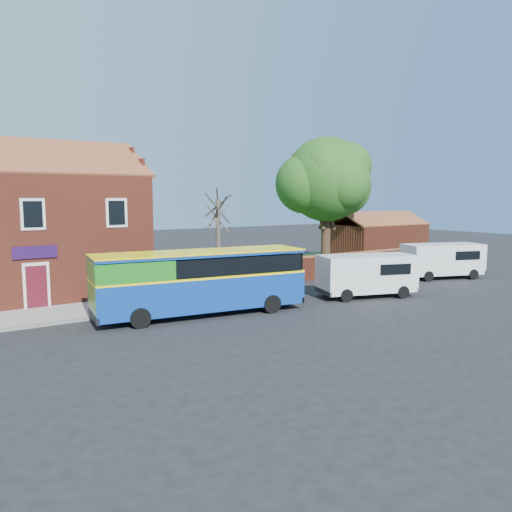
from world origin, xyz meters
TOP-DOWN VIEW (x-y plane):
  - ground at (0.00, 0.00)m, footprint 120.00×120.00m
  - pavement at (-7.00, 5.75)m, footprint 18.00×3.50m
  - kerb at (-7.00, 4.00)m, footprint 18.00×0.15m
  - grass_strip at (13.00, 13.00)m, footprint 26.00×12.00m
  - shop_building at (-7.02, 11.50)m, footprint 12.30×8.13m
  - boundary_wall at (13.00, 7.00)m, footprint 22.00×0.38m
  - outbuilding at (22.00, 13.00)m, footprint 8.20×5.06m
  - bus at (-1.18, 2.26)m, footprint 9.91×3.60m
  - van_near at (8.61, 1.07)m, footprint 5.58×3.54m
  - van_far at (17.44, 2.75)m, footprint 5.62×3.69m
  - large_tree at (14.76, 11.57)m, footprint 8.20×6.49m
  - bare_tree at (4.46, 10.19)m, footprint 2.14×2.55m

SIDE VIEW (x-z plane):
  - ground at x=0.00m, z-range 0.00..0.00m
  - grass_strip at x=13.00m, z-range 0.00..0.04m
  - pavement at x=-7.00m, z-range 0.00..0.12m
  - kerb at x=-7.00m, z-range 0.00..0.14m
  - boundary_wall at x=13.00m, z-range 0.01..1.61m
  - van_near at x=8.61m, z-range 0.14..2.42m
  - van_far at x=17.44m, z-range 0.14..2.43m
  - outbuilding at x=22.00m, z-range -0.48..3.69m
  - bus at x=-1.18m, z-range 0.20..3.16m
  - bare_tree at x=4.46m, z-range 0.07..5.79m
  - shop_building at x=-7.02m, z-range -1.84..8.66m
  - large_tree at x=14.76m, z-range 1.55..11.55m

